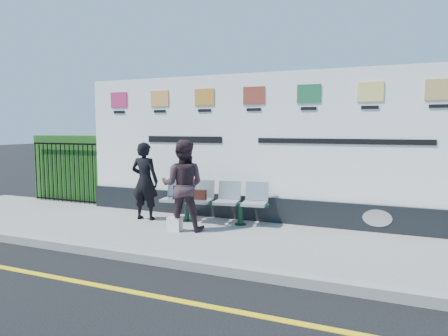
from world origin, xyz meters
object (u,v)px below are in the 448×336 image
Objects in this scene: woman_left at (145,181)px; woman_right at (183,185)px; bench at (213,212)px; billboard at (255,157)px.

woman_left is 0.96× the size of woman_right.
bench is at bearing -174.90° from woman_left.
bench is at bearing -136.78° from billboard.
woman_right is (-0.29, -0.72, 0.61)m from bench.
woman_left is at bearing -157.38° from billboard.
woman_right is (-0.95, -1.34, -0.46)m from billboard.
billboard is 2.32m from woman_left.
woman_left is (-1.44, -0.25, 0.58)m from bench.
billboard is 1.70m from woman_right.
billboard reaches higher than woman_left.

